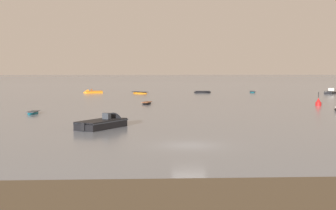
{
  "coord_description": "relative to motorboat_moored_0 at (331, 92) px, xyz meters",
  "views": [
    {
      "loc": [
        -3.45,
        -36.44,
        5.76
      ],
      "look_at": [
        0.22,
        35.25,
        0.41
      ],
      "focal_mm": 52.74,
      "sensor_mm": 36.0,
      "label": 1
    }
  ],
  "objects": [
    {
      "name": "rowboat_moored_6",
      "position": [
        -17.15,
        5.0,
        -0.14
      ],
      "size": [
        1.44,
        3.49,
        0.54
      ],
      "rotation": [
        0.0,
        0.0,
        4.63
      ],
      "color": "#197084",
      "rests_on": "ground"
    },
    {
      "name": "motorboat_moored_2",
      "position": [
        -46.61,
        -62.34,
        0.02
      ],
      "size": [
        5.38,
        6.67,
        2.23
      ],
      "rotation": [
        0.0,
        0.0,
        1.0
      ],
      "color": "black",
      "rests_on": "ground"
    },
    {
      "name": "motorboat_moored_1",
      "position": [
        -55.14,
        4.45,
        -0.07
      ],
      "size": [
        4.71,
        2.91,
        1.53
      ],
      "rotation": [
        0.0,
        0.0,
        3.47
      ],
      "color": "orange",
      "rests_on": "ground"
    },
    {
      "name": "rowboat_moored_4",
      "position": [
        -42.52,
        -31.38,
        -0.14
      ],
      "size": [
        1.95,
        3.42,
        0.51
      ],
      "rotation": [
        0.0,
        0.0,
        4.44
      ],
      "color": "black",
      "rests_on": "ground"
    },
    {
      "name": "channel_buoy",
      "position": [
        -15.97,
        -35.8,
        0.18
      ],
      "size": [
        0.9,
        0.9,
        2.3
      ],
      "color": "red",
      "rests_on": "ground"
    },
    {
      "name": "motorboat_moored_0",
      "position": [
        0.0,
        0.0,
        0.0
      ],
      "size": [
        4.28,
        4.97,
        1.87
      ],
      "rotation": [
        0.0,
        0.0,
        0.94
      ],
      "color": "black",
      "rests_on": "ground"
    },
    {
      "name": "ground_plane",
      "position": [
        -39.69,
        -74.16,
        -0.28
      ],
      "size": [
        800.0,
        800.0,
        0.0
      ],
      "primitive_type": "plane",
      "color": "gray"
    },
    {
      "name": "rowboat_moored_3",
      "position": [
        -43.78,
        0.74,
        -0.1
      ],
      "size": [
        4.12,
        4.14,
        0.69
      ],
      "rotation": [
        0.0,
        0.0,
        2.35
      ],
      "color": "orange",
      "rests_on": "ground"
    },
    {
      "name": "rowboat_moored_1",
      "position": [
        -29.1,
        4.65,
        -0.11
      ],
      "size": [
        4.04,
        1.5,
        0.63
      ],
      "rotation": [
        0.0,
        0.0,
        3.11
      ],
      "color": "black",
      "rests_on": "ground"
    },
    {
      "name": "rowboat_moored_5",
      "position": [
        -57.05,
        -47.73,
        -0.15
      ],
      "size": [
        1.35,
        3.15,
        0.48
      ],
      "rotation": [
        0.0,
        0.0,
        1.47
      ],
      "color": "#197084",
      "rests_on": "ground"
    }
  ]
}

